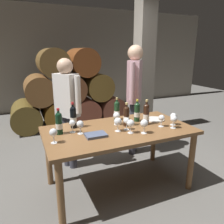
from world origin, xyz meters
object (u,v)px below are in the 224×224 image
wine_bottle_0 (137,112)px  wine_bottle_5 (146,114)px  wine_bottle_2 (59,123)px  wine_bottle_4 (117,110)px  serving_plate (155,119)px  sommelier_presenting (134,90)px  wine_glass_8 (53,133)px  wine_glass_10 (117,116)px  wine_glass_0 (80,125)px  wine_glass_9 (174,117)px  wine_glass_2 (131,124)px  wine_glass_3 (144,124)px  dining_table (119,136)px  wine_glass_4 (162,118)px  wine_glass_5 (72,124)px  wine_bottle_1 (126,116)px  wine_glass_1 (118,122)px  wine_glass_7 (127,121)px  wine_glass_6 (174,119)px  wine_bottle_3 (73,117)px  tasting_notebook (96,135)px  taster_seated_left (67,105)px

wine_bottle_0 → wine_bottle_5: size_ratio=0.92×
wine_bottle_2 → wine_bottle_4: bearing=14.4°
serving_plate → sommelier_presenting: sommelier_presenting is taller
wine_glass_8 → wine_glass_10: bearing=17.6°
wine_glass_0 → wine_glass_9: size_ratio=1.00×
wine_bottle_4 → wine_glass_10: bearing=-115.7°
wine_glass_2 → wine_glass_3: bearing=-26.4°
dining_table → wine_glass_9: (0.66, -0.14, 0.20)m
wine_glass_2 → wine_glass_10: 0.32m
wine_glass_4 → wine_glass_2: bearing=-175.0°
wine_glass_4 → wine_glass_5: bearing=166.7°
wine_glass_5 → wine_glass_3: bearing=-25.7°
wine_glass_10 → wine_bottle_1: bearing=-43.3°
wine_bottle_0 → wine_glass_9: wine_bottle_0 is taller
wine_glass_8 → wine_bottle_5: bearing=5.8°
wine_glass_1 → wine_glass_2: bearing=-45.2°
wine_glass_1 → wine_glass_7: wine_glass_1 is taller
wine_glass_2 → wine_glass_6: size_ratio=1.02×
wine_bottle_2 → serving_plate: size_ratio=1.20×
wine_glass_1 → wine_bottle_3: bearing=143.5°
tasting_notebook → wine_glass_8: bearing=-179.1°
taster_seated_left → serving_plate: bearing=-31.1°
wine_bottle_1 → wine_glass_9: wine_bottle_1 is taller
dining_table → wine_bottle_0: size_ratio=5.93×
wine_bottle_5 → tasting_notebook: size_ratio=1.41×
wine_glass_1 → tasting_notebook: size_ratio=0.73×
wine_bottle_3 → wine_glass_6: bearing=-24.3°
wine_bottle_1 → wine_glass_8: 0.89m
wine_bottle_3 → wine_glass_9: bearing=-19.1°
wine_bottle_1 → wine_glass_4: (0.37, -0.19, -0.02)m
wine_bottle_1 → wine_glass_10: 0.12m
wine_bottle_1 → wine_glass_0: 0.58m
serving_plate → wine_bottle_0: bearing=167.4°
wine_glass_3 → wine_glass_10: (-0.15, 0.38, -0.00)m
wine_glass_9 → wine_glass_8: bearing=178.4°
wine_glass_3 → wine_bottle_3: bearing=143.7°
wine_bottle_3 → wine_glass_9: 1.20m
wine_bottle_2 → serving_plate: bearing=-0.3°
wine_bottle_5 → wine_glass_6: (0.22, -0.24, -0.03)m
wine_bottle_4 → wine_glass_7: (-0.05, -0.38, -0.03)m
wine_glass_2 → wine_glass_9: 0.60m
wine_bottle_1 → wine_glass_5: 0.65m
wine_glass_4 → wine_glass_9: wine_glass_9 is taller
wine_bottle_2 → serving_plate: wine_bottle_2 is taller
wine_glass_7 → wine_glass_9: bearing=-7.8°
wine_bottle_4 → wine_glass_0: size_ratio=1.96×
wine_bottle_3 → wine_glass_1: bearing=-36.5°
wine_bottle_5 → wine_glass_4: wine_bottle_5 is taller
dining_table → wine_glass_6: (0.59, -0.23, 0.20)m
serving_plate → tasting_notebook: bearing=-166.5°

